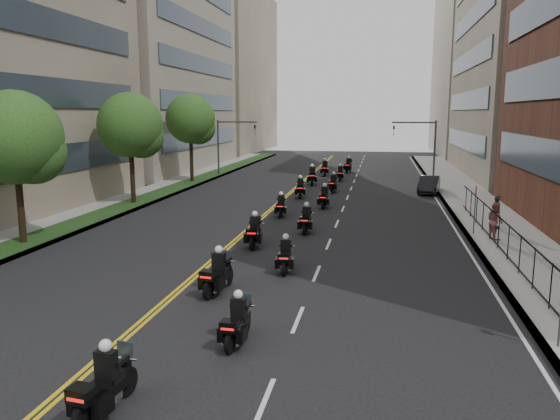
# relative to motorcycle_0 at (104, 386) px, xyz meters

# --- Properties ---
(ground) EXTENTS (160.00, 160.00, 0.00)m
(ground) POSITION_rel_motorcycle_0_xyz_m (0.01, 1.08, -0.65)
(ground) COLOR black
(ground) RESTS_ON ground
(sidewalk_right) EXTENTS (4.00, 90.00, 0.15)m
(sidewalk_right) POSITION_rel_motorcycle_0_xyz_m (12.01, 26.08, -0.57)
(sidewalk_right) COLOR gray
(sidewalk_right) RESTS_ON ground
(sidewalk_left) EXTENTS (4.00, 90.00, 0.15)m
(sidewalk_left) POSITION_rel_motorcycle_0_xyz_m (-11.99, 26.08, -0.57)
(sidewalk_left) COLOR gray
(sidewalk_left) RESTS_ON ground
(grass_strip) EXTENTS (2.00, 90.00, 0.04)m
(grass_strip) POSITION_rel_motorcycle_0_xyz_m (-11.19, 26.08, -0.48)
(grass_strip) COLOR #1B3C15
(grass_strip) RESTS_ON sidewalk_left
(building_right_tan) EXTENTS (15.11, 28.00, 30.00)m
(building_right_tan) POSITION_rel_motorcycle_0_xyz_m (21.49, 49.08, 14.35)
(building_right_tan) COLOR #7A6C59
(building_right_tan) RESTS_ON ground
(building_right_far) EXTENTS (15.00, 28.00, 26.00)m
(building_right_far) POSITION_rel_motorcycle_0_xyz_m (21.51, 79.08, 12.35)
(building_right_far) COLOR gray
(building_right_far) RESTS_ON ground
(building_left_mid) EXTENTS (16.11, 28.00, 34.00)m
(building_left_mid) POSITION_rel_motorcycle_0_xyz_m (-21.97, 49.08, 16.35)
(building_left_mid) COLOR gray
(building_left_mid) RESTS_ON ground
(building_left_far) EXTENTS (16.00, 28.00, 26.00)m
(building_left_far) POSITION_rel_motorcycle_0_xyz_m (-21.99, 79.08, 12.35)
(building_left_far) COLOR #7A6C59
(building_left_far) RESTS_ON ground
(iron_fence) EXTENTS (0.05, 28.00, 1.50)m
(iron_fence) POSITION_rel_motorcycle_0_xyz_m (11.01, 13.08, 0.26)
(iron_fence) COLOR black
(iron_fence) RESTS_ON sidewalk_right
(street_trees) EXTENTS (4.40, 38.40, 7.98)m
(street_trees) POSITION_rel_motorcycle_0_xyz_m (-11.04, 19.69, 4.48)
(street_trees) COLOR black
(street_trees) RESTS_ON ground
(traffic_signal_right) EXTENTS (4.09, 0.20, 5.60)m
(traffic_signal_right) POSITION_rel_motorcycle_0_xyz_m (9.55, 43.08, 3.05)
(traffic_signal_right) COLOR #3F3F44
(traffic_signal_right) RESTS_ON ground
(traffic_signal_left) EXTENTS (4.09, 0.20, 5.60)m
(traffic_signal_left) POSITION_rel_motorcycle_0_xyz_m (-9.53, 43.08, 3.05)
(traffic_signal_left) COLOR #3F3F44
(traffic_signal_left) RESTS_ON ground
(motorcycle_0) EXTENTS (0.65, 2.22, 1.64)m
(motorcycle_0) POSITION_rel_motorcycle_0_xyz_m (0.00, 0.00, 0.00)
(motorcycle_0) COLOR black
(motorcycle_0) RESTS_ON ground
(motorcycle_1) EXTENTS (0.50, 2.06, 1.52)m
(motorcycle_1) POSITION_rel_motorcycle_0_xyz_m (1.83, 4.02, -0.05)
(motorcycle_1) COLOR black
(motorcycle_1) RESTS_ON ground
(motorcycle_2) EXTENTS (0.71, 2.30, 1.70)m
(motorcycle_2) POSITION_rel_motorcycle_0_xyz_m (0.03, 8.06, 0.02)
(motorcycle_2) COLOR black
(motorcycle_2) RESTS_ON ground
(motorcycle_3) EXTENTS (0.56, 2.08, 1.54)m
(motorcycle_3) POSITION_rel_motorcycle_0_xyz_m (1.94, 11.14, -0.04)
(motorcycle_3) COLOR black
(motorcycle_3) RESTS_ON ground
(motorcycle_4) EXTENTS (0.60, 2.31, 1.71)m
(motorcycle_4) POSITION_rel_motorcycle_0_xyz_m (-0.23, 14.95, 0.03)
(motorcycle_4) COLOR black
(motorcycle_4) RESTS_ON ground
(motorcycle_5) EXTENTS (0.51, 2.20, 1.63)m
(motorcycle_5) POSITION_rel_motorcycle_0_xyz_m (1.77, 18.53, -0.01)
(motorcycle_5) COLOR black
(motorcycle_5) RESTS_ON ground
(motorcycle_6) EXTENTS (0.59, 2.07, 1.53)m
(motorcycle_6) POSITION_rel_motorcycle_0_xyz_m (-0.38, 22.78, -0.04)
(motorcycle_6) COLOR black
(motorcycle_6) RESTS_ON ground
(motorcycle_7) EXTENTS (0.52, 2.25, 1.66)m
(motorcycle_7) POSITION_rel_motorcycle_0_xyz_m (1.94, 26.33, 0.01)
(motorcycle_7) COLOR black
(motorcycle_7) RESTS_ON ground
(motorcycle_8) EXTENTS (0.65, 2.27, 1.68)m
(motorcycle_8) POSITION_rel_motorcycle_0_xyz_m (-0.30, 30.48, 0.01)
(motorcycle_8) COLOR black
(motorcycle_8) RESTS_ON ground
(motorcycle_9) EXTENTS (0.59, 2.22, 1.64)m
(motorcycle_9) POSITION_rel_motorcycle_0_xyz_m (1.89, 33.79, -0.00)
(motorcycle_9) COLOR black
(motorcycle_9) RESTS_ON ground
(motorcycle_10) EXTENTS (0.71, 2.51, 1.85)m
(motorcycle_10) POSITION_rel_motorcycle_0_xyz_m (-0.34, 37.91, 0.08)
(motorcycle_10) COLOR black
(motorcycle_10) RESTS_ON ground
(motorcycle_11) EXTENTS (0.49, 2.14, 1.58)m
(motorcycle_11) POSITION_rel_motorcycle_0_xyz_m (1.87, 41.39, -0.02)
(motorcycle_11) COLOR black
(motorcycle_11) RESTS_ON ground
(motorcycle_12) EXTENTS (0.59, 2.40, 1.77)m
(motorcycle_12) POSITION_rel_motorcycle_0_xyz_m (0.06, 45.05, 0.05)
(motorcycle_12) COLOR black
(motorcycle_12) RESTS_ON ground
(motorcycle_13) EXTENTS (0.73, 2.38, 1.76)m
(motorcycle_13) POSITION_rel_motorcycle_0_xyz_m (2.21, 48.56, 0.05)
(motorcycle_13) COLOR black
(motorcycle_13) RESTS_ON ground
(parked_sedan) EXTENTS (2.10, 4.31, 1.36)m
(parked_sedan) POSITION_rel_motorcycle_0_xyz_m (9.41, 34.51, 0.03)
(parked_sedan) COLOR black
(parked_sedan) RESTS_ON ground
(pedestrian_b) EXTENTS (0.97, 1.08, 1.83)m
(pedestrian_b) POSITION_rel_motorcycle_0_xyz_m (11.21, 18.01, 0.41)
(pedestrian_b) COLOR #8A4C4B
(pedestrian_b) RESTS_ON sidewalk_right
(pedestrian_c) EXTENTS (0.65, 1.12, 1.79)m
(pedestrian_c) POSITION_rel_motorcycle_0_xyz_m (11.79, 20.68, 0.40)
(pedestrian_c) COLOR #3B3B42
(pedestrian_c) RESTS_ON sidewalk_right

